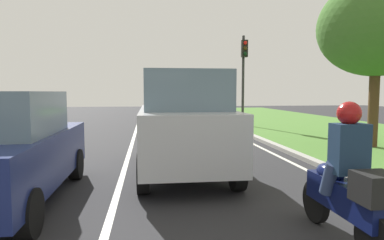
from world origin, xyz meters
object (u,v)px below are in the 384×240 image
(rider_person, at_px, (348,148))
(tree_roadside_near, at_px, (377,27))
(motorcycle, at_px, (348,200))
(traffic_light_near_right, at_px, (244,65))
(car_sedan_left_lane, at_px, (5,149))
(car_suv_ahead, at_px, (183,122))

(rider_person, height_order, tree_roadside_near, tree_roadside_near)
(motorcycle, xyz_separation_m, traffic_light_near_right, (2.78, 13.96, 2.71))
(car_sedan_left_lane, distance_m, motorcycle, 5.17)
(car_suv_ahead, distance_m, motorcycle, 4.24)
(motorcycle, relative_size, traffic_light_near_right, 0.39)
(car_sedan_left_lane, bearing_deg, car_suv_ahead, 28.76)
(car_sedan_left_lane, bearing_deg, motorcycle, -25.12)
(car_sedan_left_lane, relative_size, motorcycle, 2.27)
(rider_person, distance_m, tree_roadside_near, 8.49)
(car_suv_ahead, distance_m, rider_person, 4.16)
(car_suv_ahead, relative_size, motorcycle, 2.38)
(rider_person, bearing_deg, car_suv_ahead, 112.21)
(car_suv_ahead, xyz_separation_m, tree_roadside_near, (6.50, 2.50, 2.74))
(car_suv_ahead, relative_size, tree_roadside_near, 0.82)
(car_sedan_left_lane, distance_m, traffic_light_near_right, 14.16)
(car_suv_ahead, distance_m, traffic_light_near_right, 11.16)
(car_suv_ahead, distance_m, tree_roadside_near, 7.48)
(rider_person, xyz_separation_m, traffic_light_near_right, (2.78, 13.91, 2.09))
(car_suv_ahead, bearing_deg, car_sedan_left_lane, -150.47)
(motorcycle, relative_size, tree_roadside_near, 0.35)
(motorcycle, distance_m, traffic_light_near_right, 14.49)
(motorcycle, relative_size, rider_person, 1.63)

